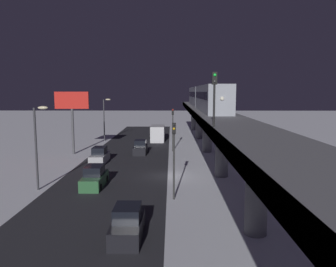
% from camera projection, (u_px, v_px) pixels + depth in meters
% --- Properties ---
extents(ground_plane, '(240.00, 240.00, 0.00)m').
position_uv_depth(ground_plane, '(166.00, 176.00, 34.80)').
color(ground_plane, white).
extents(avenue_asphalt, '(11.00, 99.03, 0.01)m').
position_uv_depth(avenue_asphalt, '(116.00, 176.00, 34.86)').
color(avenue_asphalt, '#28282D').
rests_on(avenue_asphalt, ground_plane).
extents(elevated_railway, '(5.00, 99.03, 6.33)m').
position_uv_depth(elevated_railway, '(221.00, 125.00, 34.05)').
color(elevated_railway, slate).
rests_on(elevated_railway, ground_plane).
extents(subway_train, '(2.94, 36.87, 3.40)m').
position_uv_depth(subway_train, '(205.00, 97.00, 52.46)').
color(subway_train, '#999EA8').
rests_on(subway_train, elevated_railway).
extents(rail_signal, '(0.36, 0.41, 4.00)m').
position_uv_depth(rail_signal, '(214.00, 90.00, 23.77)').
color(rail_signal, black).
rests_on(rail_signal, elevated_railway).
extents(sedan_green, '(1.91, 4.75, 1.97)m').
position_uv_depth(sedan_green, '(95.00, 178.00, 31.05)').
color(sedan_green, '#2D6038').
rests_on(sedan_green, ground_plane).
extents(sedan_black, '(1.80, 4.35, 1.97)m').
position_uv_depth(sedan_black, '(140.00, 148.00, 47.47)').
color(sedan_black, black).
rests_on(sedan_black, ground_plane).
extents(sedan_black_2, '(1.80, 4.37, 1.97)m').
position_uv_depth(sedan_black_2, '(128.00, 224.00, 20.17)').
color(sedan_black_2, black).
rests_on(sedan_black_2, ground_plane).
extents(sedan_silver, '(1.80, 4.67, 1.97)m').
position_uv_depth(sedan_silver, '(100.00, 156.00, 41.48)').
color(sedan_silver, '#B2B2B7').
rests_on(sedan_silver, ground_plane).
extents(box_truck, '(2.40, 7.40, 2.80)m').
position_uv_depth(box_truck, '(158.00, 133.00, 60.22)').
color(box_truck, '#2D6038').
rests_on(box_truck, ground_plane).
extents(traffic_light_near, '(0.32, 0.44, 6.40)m').
position_uv_depth(traffic_light_near, '(174.00, 150.00, 26.75)').
color(traffic_light_near, '#2D2D2D').
rests_on(traffic_light_near, ground_plane).
extents(traffic_light_mid, '(0.32, 0.44, 6.40)m').
position_uv_depth(traffic_light_mid, '(173.00, 124.00, 48.58)').
color(traffic_light_mid, '#2D2D2D').
rests_on(traffic_light_mid, ground_plane).
extents(commercial_billboard, '(4.80, 0.36, 8.90)m').
position_uv_depth(commercial_billboard, '(72.00, 106.00, 46.30)').
color(commercial_billboard, '#4C4C51').
rests_on(commercial_billboard, ground_plane).
extents(street_lamp_near, '(1.35, 0.44, 7.65)m').
position_uv_depth(street_lamp_near, '(38.00, 138.00, 29.35)').
color(street_lamp_near, '#38383D').
rests_on(street_lamp_near, ground_plane).
extents(street_lamp_far, '(1.35, 0.44, 7.65)m').
position_uv_depth(street_lamp_far, '(105.00, 114.00, 59.10)').
color(street_lamp_far, '#38383D').
rests_on(street_lamp_far, ground_plane).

